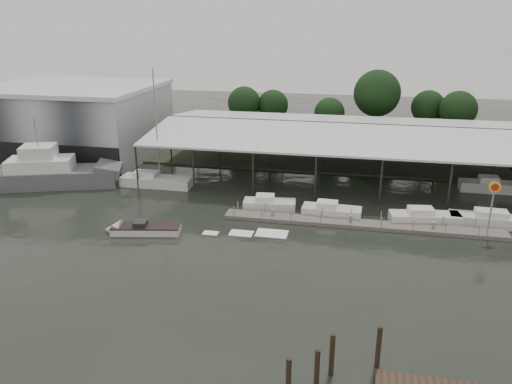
% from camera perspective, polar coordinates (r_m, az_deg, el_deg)
% --- Properties ---
extents(ground, '(200.00, 200.00, 0.00)m').
position_cam_1_polar(ground, '(44.92, -7.89, -7.30)').
color(ground, '#222820').
rests_on(ground, ground).
extents(land_strip_far, '(140.00, 30.00, 0.30)m').
position_cam_1_polar(land_strip_far, '(83.31, 1.62, 5.58)').
color(land_strip_far, '#393D2D').
rests_on(land_strip_far, ground).
extents(land_strip_west, '(20.00, 40.00, 0.30)m').
position_cam_1_polar(land_strip_west, '(88.84, -26.31, 4.43)').
color(land_strip_west, '#393D2D').
rests_on(land_strip_west, ground).
extents(storage_warehouse, '(24.50, 20.50, 10.50)m').
position_cam_1_polar(storage_warehouse, '(80.95, -20.06, 7.76)').
color(storage_warehouse, '#B1B8BC').
rests_on(storage_warehouse, ground).
extents(covered_boat_shed, '(58.24, 24.00, 6.96)m').
position_cam_1_polar(covered_boat_shed, '(67.19, 14.03, 6.90)').
color(covered_boat_shed, white).
rests_on(covered_boat_shed, ground).
extents(floating_dock, '(28.00, 2.00, 1.40)m').
position_cam_1_polar(floating_dock, '(51.65, 11.85, -3.62)').
color(floating_dock, slate).
rests_on(floating_dock, ground).
extents(shell_fuel_sign, '(1.10, 0.18, 5.55)m').
position_cam_1_polar(shell_fuel_sign, '(51.97, 25.46, -0.62)').
color(shell_fuel_sign, gray).
rests_on(shell_fuel_sign, ground).
extents(grey_trawler, '(17.43, 9.85, 8.84)m').
position_cam_1_polar(grey_trawler, '(67.21, -22.38, 1.98)').
color(grey_trawler, slate).
rests_on(grey_trawler, ground).
extents(white_sailboat, '(8.92, 2.61, 14.58)m').
position_cam_1_polar(white_sailboat, '(63.48, -11.40, 1.26)').
color(white_sailboat, silver).
rests_on(white_sailboat, ground).
extents(speedboat_underway, '(18.21, 5.33, 2.00)m').
position_cam_1_polar(speedboat_underway, '(50.24, -13.13, -4.16)').
color(speedboat_underway, silver).
rests_on(speedboat_underway, ground).
extents(moored_cruiser_0, '(5.85, 2.77, 1.70)m').
position_cam_1_polar(moored_cruiser_0, '(54.68, 1.48, -1.41)').
color(moored_cruiser_0, silver).
rests_on(moored_cruiser_0, ground).
extents(moored_cruiser_1, '(6.27, 2.52, 1.70)m').
position_cam_1_polar(moored_cruiser_1, '(53.38, 8.57, -2.16)').
color(moored_cruiser_1, silver).
rests_on(moored_cruiser_1, ground).
extents(moored_cruiser_2, '(7.34, 3.19, 1.70)m').
position_cam_1_polar(moored_cruiser_2, '(53.97, 18.68, -2.77)').
color(moored_cruiser_2, silver).
rests_on(moored_cruiser_2, ground).
extents(moored_cruiser_3, '(8.91, 2.53, 1.70)m').
position_cam_1_polar(moored_cruiser_3, '(55.93, 25.62, -2.93)').
color(moored_cruiser_3, silver).
rests_on(moored_cruiser_3, ground).
extents(horizon_tree_line, '(66.18, 11.00, 11.75)m').
position_cam_1_polar(horizon_tree_line, '(87.28, 17.12, 9.39)').
color(horizon_tree_line, black).
rests_on(horizon_tree_line, ground).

